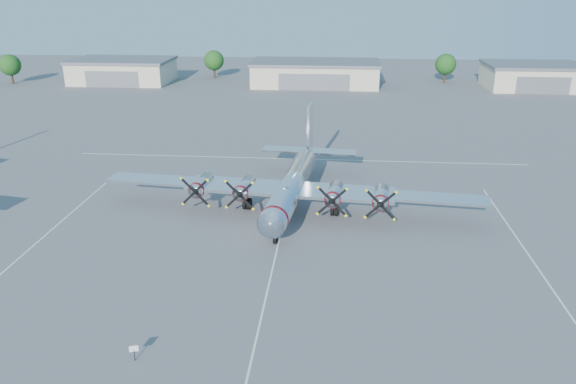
# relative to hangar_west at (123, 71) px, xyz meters

# --- Properties ---
(ground) EXTENTS (260.00, 260.00, 0.00)m
(ground) POSITION_rel_hangar_west_xyz_m (45.00, -81.96, -2.71)
(ground) COLOR #5A5A5D
(ground) RESTS_ON ground
(parking_lines) EXTENTS (60.00, 50.08, 0.01)m
(parking_lines) POSITION_rel_hangar_west_xyz_m (45.00, -83.71, -2.71)
(parking_lines) COLOR silver
(parking_lines) RESTS_ON ground
(hangar_west) EXTENTS (22.60, 14.60, 5.40)m
(hangar_west) POSITION_rel_hangar_west_xyz_m (0.00, 0.00, 0.00)
(hangar_west) COLOR beige
(hangar_west) RESTS_ON ground
(hangar_center) EXTENTS (28.60, 14.60, 5.40)m
(hangar_center) POSITION_rel_hangar_west_xyz_m (45.00, -0.00, -0.00)
(hangar_center) COLOR beige
(hangar_center) RESTS_ON ground
(hangar_east) EXTENTS (20.60, 14.60, 5.40)m
(hangar_east) POSITION_rel_hangar_west_xyz_m (93.00, 0.00, 0.00)
(hangar_east) COLOR beige
(hangar_east) RESTS_ON ground
(tree_far_west) EXTENTS (4.80, 4.80, 6.64)m
(tree_far_west) POSITION_rel_hangar_west_xyz_m (-25.00, -3.96, 1.51)
(tree_far_west) COLOR #382619
(tree_far_west) RESTS_ON ground
(tree_west) EXTENTS (4.80, 4.80, 6.64)m
(tree_west) POSITION_rel_hangar_west_xyz_m (20.00, 8.04, 1.51)
(tree_west) COLOR #382619
(tree_west) RESTS_ON ground
(tree_east) EXTENTS (4.80, 4.80, 6.64)m
(tree_east) POSITION_rel_hangar_west_xyz_m (75.00, 6.04, 1.51)
(tree_east) COLOR #382619
(tree_east) RESTS_ON ground
(main_bomber_b29) EXTENTS (41.43, 30.45, 8.61)m
(main_bomber_b29) POSITION_rel_hangar_west_xyz_m (45.66, -73.78, -2.71)
(main_bomber_b29) COLOR silver
(main_bomber_b29) RESTS_ON ground
(info_placard) EXTENTS (0.56, 0.22, 1.10)m
(info_placard) POSITION_rel_hangar_west_xyz_m (37.70, -100.36, -1.94)
(info_placard) COLOR black
(info_placard) RESTS_ON ground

